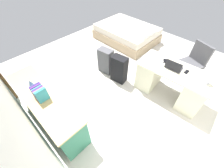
{
  "coord_description": "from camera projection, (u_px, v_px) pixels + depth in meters",
  "views": [
    {
      "loc": [
        -1.65,
        2.19,
        2.53
      ],
      "look_at": [
        -0.38,
        0.89,
        0.6
      ],
      "focal_mm": 22.74,
      "sensor_mm": 36.0,
      "label": 1
    }
  ],
  "objects": [
    {
      "name": "bed",
      "position": [
        127.0,
        33.0,
        4.74
      ],
      "size": [
        1.91,
        1.41,
        0.58
      ],
      "color": "tan",
      "rests_on": "ground_plane"
    },
    {
      "name": "cell_phone_by_mouse",
      "position": [
        165.0,
        61.0,
        2.93
      ],
      "size": [
        0.12,
        0.15,
        0.01
      ],
      "primitive_type": "cube",
      "rotation": [
        0.0,
        0.0,
        0.46
      ],
      "color": "black",
      "rests_on": "desk"
    },
    {
      "name": "ground_plane",
      "position": [
        125.0,
        75.0,
        3.71
      ],
      "size": [
        5.68,
        5.68,
        0.0
      ],
      "primitive_type": "plane",
      "color": "beige"
    },
    {
      "name": "office_chair",
      "position": [
        191.0,
        65.0,
        3.31
      ],
      "size": [
        0.59,
        0.59,
        0.94
      ],
      "color": "black",
      "rests_on": "ground_plane"
    },
    {
      "name": "computer_mouse",
      "position": [
        162.0,
        62.0,
        2.89
      ],
      "size": [
        0.07,
        0.1,
        0.03
      ],
      "primitive_type": "ellipsoid",
      "rotation": [
        0.0,
        0.0,
        0.07
      ],
      "color": "white",
      "rests_on": "desk"
    },
    {
      "name": "suitcase_black",
      "position": [
        119.0,
        69.0,
        3.34
      ],
      "size": [
        0.39,
        0.27,
        0.68
      ],
      "primitive_type": "cube",
      "rotation": [
        0.0,
        0.0,
        0.15
      ],
      "color": "black",
      "rests_on": "ground_plane"
    },
    {
      "name": "book_row",
      "position": [
        40.0,
        93.0,
        2.18
      ],
      "size": [
        0.23,
        0.17,
        0.24
      ],
      "color": "teal",
      "rests_on": "credenza"
    },
    {
      "name": "desk",
      "position": [
        171.0,
        82.0,
        3.0
      ],
      "size": [
        1.48,
        0.75,
        0.72
      ],
      "color": "beige",
      "rests_on": "ground_plane"
    },
    {
      "name": "laptop",
      "position": [
        174.0,
        67.0,
        2.73
      ],
      "size": [
        0.32,
        0.24,
        0.21
      ],
      "color": "#333338",
      "rests_on": "desk"
    },
    {
      "name": "suitcase_spare_grey",
      "position": [
        106.0,
        61.0,
        3.58
      ],
      "size": [
        0.39,
        0.27,
        0.65
      ],
      "primitive_type": "cube",
      "rotation": [
        0.0,
        0.0,
        0.15
      ],
      "color": "#4C4C51",
      "rests_on": "ground_plane"
    },
    {
      "name": "cell_phone_near_laptop",
      "position": [
        187.0,
        72.0,
        2.69
      ],
      "size": [
        0.07,
        0.14,
        0.01
      ],
      "primitive_type": "cube",
      "rotation": [
        0.0,
        0.0,
        -0.02
      ],
      "color": "black",
      "rests_on": "desk"
    },
    {
      "name": "credenza",
      "position": [
        49.0,
        108.0,
        2.55
      ],
      "size": [
        1.8,
        0.48,
        0.74
      ],
      "color": "#2D7056",
      "rests_on": "ground_plane"
    },
    {
      "name": "desk_lamp",
      "position": [
        211.0,
        71.0,
        2.33
      ],
      "size": [
        0.16,
        0.11,
        0.34
      ],
      "color": "silver",
      "rests_on": "desk"
    },
    {
      "name": "figurine_small",
      "position": [
        30.0,
        83.0,
        2.4
      ],
      "size": [
        0.08,
        0.08,
        0.11
      ],
      "primitive_type": "cone",
      "color": "#4C7FBF",
      "rests_on": "credenza"
    }
  ]
}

